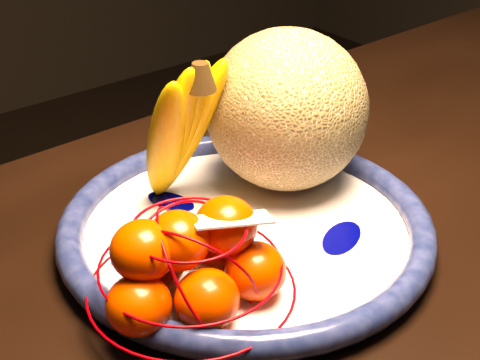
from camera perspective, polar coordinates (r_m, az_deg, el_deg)
dining_table at (r=0.88m, az=13.95°, el=-7.84°), size 1.49×0.92×0.73m
fruit_bowl at (r=0.78m, az=0.45°, el=-3.75°), size 0.40×0.40×0.03m
cantaloupe at (r=0.83m, az=3.65°, el=5.46°), size 0.18×0.18×0.18m
banana_bunch at (r=0.78m, az=-4.92°, el=4.18°), size 0.12×0.12×0.19m
mandarin_bag at (r=0.66m, az=-3.83°, el=-6.50°), size 0.25×0.25×0.12m
price_tag at (r=0.64m, az=-0.62°, el=-3.10°), size 0.08×0.05×0.01m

